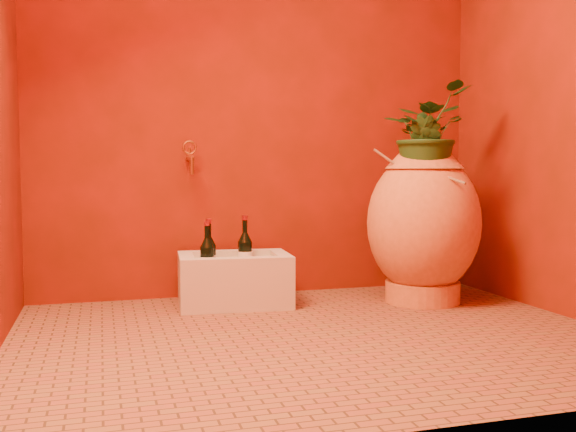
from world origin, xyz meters
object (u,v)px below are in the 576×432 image
object	(u,v)px
amphora	(423,222)
wine_bottle_a	(207,259)
stone_basin	(234,281)
wine_bottle_b	(245,254)
wine_bottle_c	(209,258)
wall_tap	(190,156)

from	to	relation	value
amphora	wine_bottle_a	distance (m)	1.14
stone_basin	wine_bottle_b	world-z (taller)	wine_bottle_b
stone_basin	wine_bottle_a	xyz separation A→B (m)	(-0.15, -0.06, 0.12)
amphora	wine_bottle_b	xyz separation A→B (m)	(-0.90, 0.25, -0.16)
amphora	wine_bottle_c	bearing A→B (deg)	170.81
amphora	wine_bottle_c	size ratio (longest dim) A/B	2.77
wine_bottle_b	wine_bottle_c	distance (m)	0.21
wine_bottle_a	wine_bottle_b	world-z (taller)	wine_bottle_b
wine_bottle_a	wine_bottle_b	size ratio (longest dim) A/B	0.94
amphora	wine_bottle_b	size ratio (longest dim) A/B	2.69
wine_bottle_b	stone_basin	bearing A→B (deg)	-146.79
wine_bottle_c	wine_bottle_a	bearing A→B (deg)	-112.98
stone_basin	wine_bottle_b	bearing A→B (deg)	33.21
wine_bottle_b	wine_bottle_c	bearing A→B (deg)	-161.49
amphora	wall_tap	world-z (taller)	wall_tap
amphora	wine_bottle_c	xyz separation A→B (m)	(-1.10, 0.18, -0.17)
stone_basin	wall_tap	size ratio (longest dim) A/B	3.27
amphora	wall_tap	size ratio (longest dim) A/B	4.69
wall_tap	wine_bottle_b	bearing A→B (deg)	-29.24
wine_bottle_b	wall_tap	distance (m)	0.59
stone_basin	wine_bottle_a	size ratio (longest dim) A/B	1.99
amphora	stone_basin	distance (m)	1.03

